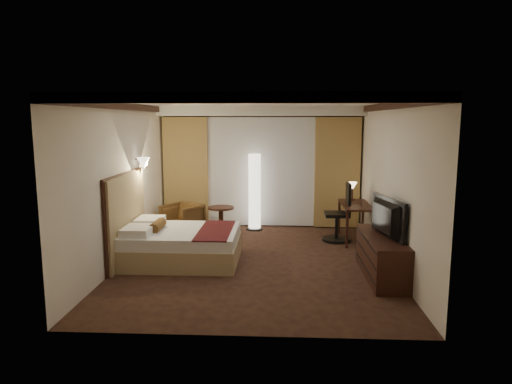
{
  "coord_description": "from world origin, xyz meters",
  "views": [
    {
      "loc": [
        0.4,
        -7.56,
        2.4
      ],
      "look_at": [
        0.0,
        0.4,
        1.15
      ],
      "focal_mm": 32.0,
      "sensor_mm": 36.0,
      "label": 1
    }
  ],
  "objects_px": {
    "floor_lamp": "(255,192)",
    "office_chair": "(337,212)",
    "television": "(381,215)",
    "desk": "(355,222)",
    "bed": "(183,245)",
    "dresser": "(382,256)",
    "armchair": "(182,218)",
    "side_table": "(221,221)"
  },
  "relations": [
    {
      "from": "bed",
      "to": "office_chair",
      "type": "distance_m",
      "value": 3.19
    },
    {
      "from": "armchair",
      "to": "desk",
      "type": "xyz_separation_m",
      "value": [
        3.59,
        -0.33,
        0.01
      ]
    },
    {
      "from": "television",
      "to": "bed",
      "type": "bearing_deg",
      "value": 67.74
    },
    {
      "from": "armchair",
      "to": "dresser",
      "type": "relative_size",
      "value": 0.43
    },
    {
      "from": "floor_lamp",
      "to": "dresser",
      "type": "distance_m",
      "value": 3.72
    },
    {
      "from": "television",
      "to": "office_chair",
      "type": "bearing_deg",
      "value": -0.49
    },
    {
      "from": "side_table",
      "to": "desk",
      "type": "relative_size",
      "value": 0.49
    },
    {
      "from": "floor_lamp",
      "to": "dresser",
      "type": "bearing_deg",
      "value": -54.67
    },
    {
      "from": "bed",
      "to": "side_table",
      "type": "bearing_deg",
      "value": 76.78
    },
    {
      "from": "armchair",
      "to": "bed",
      "type": "bearing_deg",
      "value": -45.24
    },
    {
      "from": "armchair",
      "to": "floor_lamp",
      "type": "xyz_separation_m",
      "value": [
        1.51,
        0.51,
        0.49
      ]
    },
    {
      "from": "armchair",
      "to": "office_chair",
      "type": "relative_size",
      "value": 0.61
    },
    {
      "from": "armchair",
      "to": "floor_lamp",
      "type": "distance_m",
      "value": 1.67
    },
    {
      "from": "bed",
      "to": "desk",
      "type": "bearing_deg",
      "value": 25.73
    },
    {
      "from": "desk",
      "to": "bed",
      "type": "bearing_deg",
      "value": -154.27
    },
    {
      "from": "armchair",
      "to": "dresser",
      "type": "height_order",
      "value": "armchair"
    },
    {
      "from": "dresser",
      "to": "desk",
      "type": "bearing_deg",
      "value": 91.33
    },
    {
      "from": "bed",
      "to": "floor_lamp",
      "type": "relative_size",
      "value": 1.12
    },
    {
      "from": "floor_lamp",
      "to": "television",
      "type": "distance_m",
      "value": 3.66
    },
    {
      "from": "floor_lamp",
      "to": "office_chair",
      "type": "xyz_separation_m",
      "value": [
        1.7,
        -0.89,
        -0.26
      ]
    },
    {
      "from": "floor_lamp",
      "to": "office_chair",
      "type": "distance_m",
      "value": 1.93
    },
    {
      "from": "side_table",
      "to": "television",
      "type": "relative_size",
      "value": 0.54
    },
    {
      "from": "floor_lamp",
      "to": "dresser",
      "type": "relative_size",
      "value": 1.01
    },
    {
      "from": "side_table",
      "to": "armchair",
      "type": "bearing_deg",
      "value": 177.85
    },
    {
      "from": "bed",
      "to": "desk",
      "type": "height_order",
      "value": "desk"
    },
    {
      "from": "floor_lamp",
      "to": "desk",
      "type": "bearing_deg",
      "value": -22.05
    },
    {
      "from": "office_chair",
      "to": "side_table",
      "type": "bearing_deg",
      "value": 172.24
    },
    {
      "from": "office_chair",
      "to": "television",
      "type": "xyz_separation_m",
      "value": [
        0.4,
        -2.11,
        0.39
      ]
    },
    {
      "from": "desk",
      "to": "office_chair",
      "type": "distance_m",
      "value": 0.44
    },
    {
      "from": "side_table",
      "to": "floor_lamp",
      "type": "relative_size",
      "value": 0.36
    },
    {
      "from": "dresser",
      "to": "television",
      "type": "xyz_separation_m",
      "value": [
        -0.03,
        0.0,
        0.65
      ]
    },
    {
      "from": "office_chair",
      "to": "dresser",
      "type": "xyz_separation_m",
      "value": [
        0.43,
        -2.11,
        -0.26
      ]
    },
    {
      "from": "side_table",
      "to": "dresser",
      "type": "bearing_deg",
      "value": -41.2
    },
    {
      "from": "floor_lamp",
      "to": "television",
      "type": "height_order",
      "value": "floor_lamp"
    },
    {
      "from": "bed",
      "to": "office_chair",
      "type": "height_order",
      "value": "office_chair"
    },
    {
      "from": "desk",
      "to": "television",
      "type": "xyz_separation_m",
      "value": [
        0.02,
        -2.16,
        0.6
      ]
    },
    {
      "from": "office_chair",
      "to": "floor_lamp",
      "type": "bearing_deg",
      "value": 152.84
    },
    {
      "from": "office_chair",
      "to": "dresser",
      "type": "relative_size",
      "value": 0.7
    },
    {
      "from": "dresser",
      "to": "floor_lamp",
      "type": "bearing_deg",
      "value": 125.33
    },
    {
      "from": "bed",
      "to": "floor_lamp",
      "type": "bearing_deg",
      "value": 64.96
    },
    {
      "from": "floor_lamp",
      "to": "office_chair",
      "type": "relative_size",
      "value": 1.44
    },
    {
      "from": "bed",
      "to": "television",
      "type": "xyz_separation_m",
      "value": [
        3.21,
        -0.62,
        0.7
      ]
    }
  ]
}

